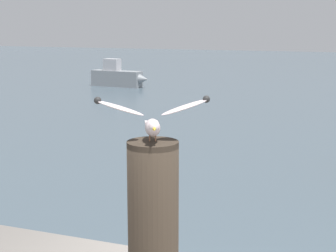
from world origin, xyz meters
TOP-DOWN VIEW (x-y plane):
  - mooring_post at (-0.41, -0.54)m, footprint 0.31×0.31m
  - seagull at (-0.41, -0.54)m, footprint 0.65×0.40m
  - boat_grey at (-11.67, 21.60)m, footprint 3.25×0.95m

SIDE VIEW (x-z plane):
  - boat_grey at x=-11.67m, z-range -0.21..1.20m
  - mooring_post at x=-0.41m, z-range 1.59..2.53m
  - seagull at x=-0.41m, z-range 2.53..2.81m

